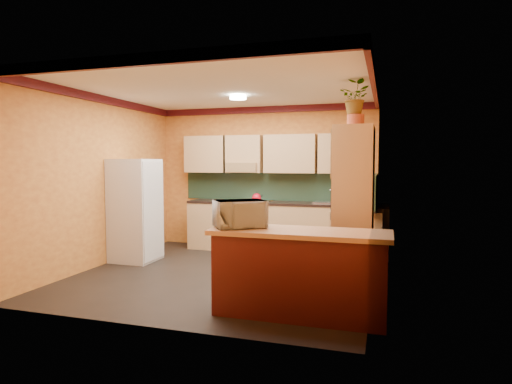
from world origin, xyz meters
TOP-DOWN VIEW (x-y plane):
  - room_shell at (0.02, 0.28)m, footprint 4.24×4.24m
  - base_cabinets_back at (0.48, 1.80)m, footprint 3.65×0.60m
  - countertop_back at (0.48, 1.80)m, footprint 3.65×0.62m
  - stove at (-0.15, 1.80)m, footprint 0.58×0.58m
  - kettle at (-0.05, 1.75)m, footprint 0.18×0.18m
  - sink at (1.25, 1.80)m, footprint 0.48×0.40m
  - base_cabinets_right at (1.80, 1.19)m, footprint 0.60×0.80m
  - countertop_right at (1.80, 1.19)m, footprint 0.62×0.80m
  - fridge at (-1.75, 0.40)m, footprint 0.68×0.66m
  - pantry at (1.85, -0.14)m, footprint 0.48×0.90m
  - fern_pot at (1.85, -0.09)m, footprint 0.22×0.22m
  - fern at (1.85, -0.09)m, footprint 0.47×0.44m
  - breakfast_bar at (1.38, -1.36)m, footprint 1.80×0.55m
  - bar_top at (1.38, -1.36)m, footprint 1.90×0.65m
  - microwave at (0.70, -1.36)m, footprint 0.65×0.62m

SIDE VIEW (x-z plane):
  - base_cabinets_back at x=0.48m, z-range 0.00..0.88m
  - base_cabinets_right at x=1.80m, z-range 0.00..0.88m
  - breakfast_bar at x=1.38m, z-range 0.00..0.88m
  - stove at x=-0.15m, z-range 0.00..0.91m
  - fridge at x=-1.75m, z-range 0.00..1.70m
  - countertop_back at x=0.48m, z-range 0.88..0.92m
  - countertop_right at x=1.80m, z-range 0.88..0.92m
  - bar_top at x=1.38m, z-range 0.88..0.93m
  - sink at x=1.25m, z-range 0.92..0.95m
  - kettle at x=-0.05m, z-range 0.91..1.09m
  - pantry at x=1.85m, z-range 0.00..2.10m
  - microwave at x=0.70m, z-range 0.93..1.23m
  - room_shell at x=0.02m, z-range 0.73..3.45m
  - fern_pot at x=1.85m, z-range 2.10..2.26m
  - fern at x=1.85m, z-range 2.26..2.69m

